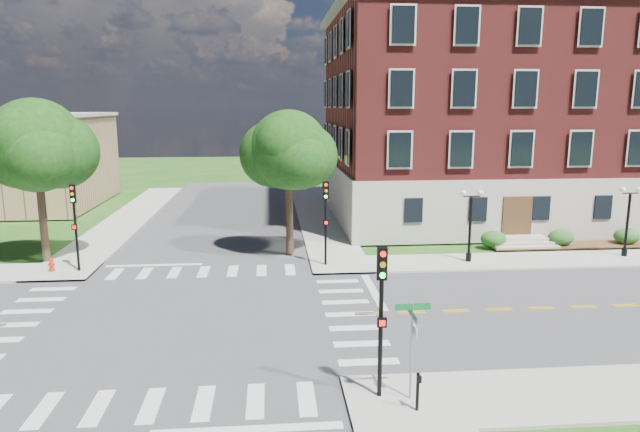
{
  "coord_description": "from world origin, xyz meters",
  "views": [
    {
      "loc": [
        3.77,
        -23.69,
        9.09
      ],
      "look_at": [
        6.43,
        6.51,
        3.2
      ],
      "focal_mm": 32.0,
      "sensor_mm": 36.0,
      "label": 1
    }
  ],
  "objects": [
    {
      "name": "road_ns",
      "position": [
        0.0,
        0.0,
        0.01
      ],
      "size": [
        12.0,
        90.0,
        0.01
      ],
      "primitive_type": "cube",
      "color": "#3D3D3F",
      "rests_on": "ground"
    },
    {
      "name": "tree_c",
      "position": [
        -9.4,
        9.96,
        6.85
      ],
      "size": [
        5.32,
        5.32,
        9.41
      ],
      "color": "black",
      "rests_on": "ground"
    },
    {
      "name": "sidewalk_ne",
      "position": [
        15.38,
        15.38,
        0.06
      ],
      "size": [
        34.0,
        34.0,
        0.12
      ],
      "color": "#9E9B93",
      "rests_on": "ground"
    },
    {
      "name": "fire_hydrant",
      "position": [
        -8.3,
        7.72,
        0.46
      ],
      "size": [
        0.35,
        0.35,
        0.75
      ],
      "color": "red",
      "rests_on": "ground"
    },
    {
      "name": "push_button_post",
      "position": [
        8.04,
        -8.38,
        0.8
      ],
      "size": [
        0.14,
        0.21,
        1.2
      ],
      "color": "black",
      "rests_on": "ground"
    },
    {
      "name": "traffic_signal_nw",
      "position": [
        -6.85,
        7.7,
        3.19
      ],
      "size": [
        0.36,
        0.42,
        4.8
      ],
      "color": "black",
      "rests_on": "ground"
    },
    {
      "name": "main_building",
      "position": [
        24.0,
        21.99,
        8.34
      ],
      "size": [
        30.6,
        22.4,
        16.5
      ],
      "color": "#B8B0A2",
      "rests_on": "ground"
    },
    {
      "name": "crosswalk_east",
      "position": [
        7.2,
        0.0,
        0.0
      ],
      "size": [
        2.2,
        10.2,
        0.02
      ],
      "primitive_type": null,
      "color": "silver",
      "rests_on": "ground"
    },
    {
      "name": "traffic_signal_ne",
      "position": [
        6.86,
        7.7,
        3.19
      ],
      "size": [
        0.36,
        0.42,
        4.8
      ],
      "color": "black",
      "rests_on": "ground"
    },
    {
      "name": "stop_bar_east",
      "position": [
        8.8,
        3.0,
        0.0
      ],
      "size": [
        0.4,
        5.5,
        0.0
      ],
      "primitive_type": "cube",
      "color": "silver",
      "rests_on": "ground"
    },
    {
      "name": "tree_d",
      "position": [
        4.91,
        10.4,
        6.46
      ],
      "size": [
        4.77,
        4.77,
        8.76
      ],
      "color": "black",
      "rests_on": "ground"
    },
    {
      "name": "street_sign_pole",
      "position": [
        8.01,
        -7.64,
        2.31
      ],
      "size": [
        1.1,
        1.1,
        3.1
      ],
      "color": "gray",
      "rests_on": "ground"
    },
    {
      "name": "twin_lamp_west",
      "position": [
        15.27,
        7.7,
        2.52
      ],
      "size": [
        1.36,
        0.36,
        4.23
      ],
      "color": "black",
      "rests_on": "ground"
    },
    {
      "name": "twin_lamp_east",
      "position": [
        25.11,
        8.05,
        2.52
      ],
      "size": [
        1.36,
        0.36,
        4.23
      ],
      "color": "black",
      "rests_on": "ground"
    },
    {
      "name": "traffic_signal_se",
      "position": [
        7.08,
        -7.41,
        3.19
      ],
      "size": [
        0.34,
        0.39,
        4.8
      ],
      "color": "black",
      "rests_on": "ground"
    },
    {
      "name": "ground",
      "position": [
        0.0,
        0.0,
        0.0
      ],
      "size": [
        160.0,
        160.0,
        0.0
      ],
      "primitive_type": "plane",
      "color": "#1B4B15",
      "rests_on": "ground"
    },
    {
      "name": "road_ew",
      "position": [
        0.0,
        0.0,
        0.01
      ],
      "size": [
        90.0,
        12.0,
        0.01
      ],
      "primitive_type": "cube",
      "color": "#3D3D3F",
      "rests_on": "ground"
    },
    {
      "name": "shrub_row",
      "position": [
        27.0,
        10.8,
        0.0
      ],
      "size": [
        18.0,
        2.0,
        1.3
      ],
      "primitive_type": null,
      "color": "#174517",
      "rests_on": "ground"
    }
  ]
}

